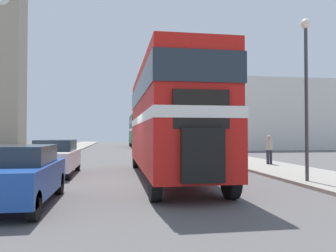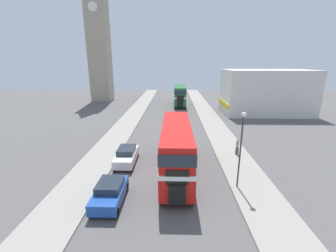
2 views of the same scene
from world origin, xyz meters
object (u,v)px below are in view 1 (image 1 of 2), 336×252
Objects in this scene: pedestrian_walking at (269,148)px; street_lamp at (306,74)px; church_tower at (7,15)px; car_parked_mid at (55,157)px; car_parked_near at (16,175)px; double_decker_bus at (168,115)px; bus_distant at (139,128)px.

street_lamp reaches higher than pedestrian_walking.
car_parked_mid is at bearing -69.74° from church_tower.
pedestrian_walking is 0.28× the size of street_lamp.
pedestrian_walking is (10.93, 8.40, 0.26)m from car_parked_near.
car_parked_near is (-4.58, -4.39, -1.81)m from double_decker_bus.
pedestrian_walking is at bearing 75.20° from street_lamp.
car_parked_mid is (-0.13, 6.24, 0.01)m from car_parked_near.
church_tower is at bearing 161.71° from bus_distant.
car_parked_mid is 11.27m from pedestrian_walking.
bus_distant is (1.04, 31.50, -0.04)m from double_decker_bus.
bus_distant is at bearing 81.10° from car_parked_near.
church_tower reaches higher than bus_distant.
bus_distant is 34.01m from street_lamp.
car_parked_near is 47.96m from church_tower.
double_decker_bus is at bearing -147.71° from pedestrian_walking.
bus_distant is 5.74× the size of pedestrian_walking.
bus_distant is 2.36× the size of car_parked_near.
double_decker_bus is 2.74× the size of car_parked_near.
street_lamp is at bearing -26.08° from double_decker_bus.
church_tower reaches higher than car_parked_near.
double_decker_bus is 6.59m from car_parked_near.
bus_distant is 28.03m from pedestrian_walking.
bus_distant is at bearing 96.16° from street_lamp.
pedestrian_walking is (6.35, 4.01, -1.55)m from double_decker_bus.
bus_distant is 1.59× the size of street_lamp.
car_parked_mid is 10.75m from street_lamp.
street_lamp is at bearing -23.82° from car_parked_mid.
car_parked_near is 0.67× the size of street_lamp.
street_lamp is at bearing -60.52° from church_tower.
pedestrian_walking is (11.06, 2.16, 0.25)m from car_parked_mid.
street_lamp is at bearing 12.74° from car_parked_near.
church_tower reaches higher than double_decker_bus.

